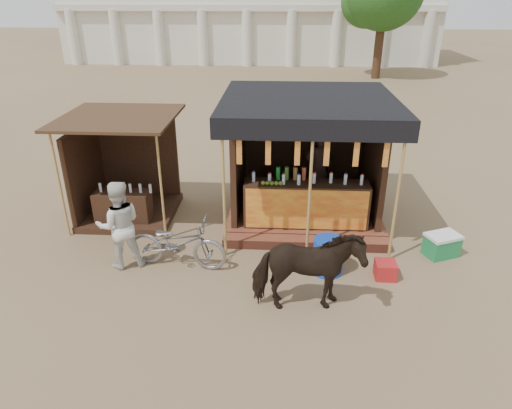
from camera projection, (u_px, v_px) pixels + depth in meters
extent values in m
plane|color=#846B4C|center=(251.00, 304.00, 7.67)|extent=(120.00, 120.00, 0.00)
cube|color=brown|center=(303.00, 209.00, 10.73)|extent=(3.40, 2.80, 0.22)
cube|color=brown|center=(306.00, 242.00, 9.33)|extent=(3.40, 0.35, 0.20)
cube|color=#3C2115|center=(306.00, 204.00, 9.62)|extent=(2.60, 0.55, 0.95)
cube|color=red|center=(306.00, 210.00, 9.36)|extent=(2.50, 0.02, 0.88)
cube|color=#3C2115|center=(303.00, 138.00, 11.28)|extent=(3.00, 0.12, 2.50)
cube|color=#3C2115|center=(238.00, 153.00, 10.22)|extent=(0.12, 2.50, 2.50)
cube|color=#3C2115|center=(374.00, 155.00, 10.07)|extent=(0.12, 2.50, 2.50)
cube|color=black|center=(309.00, 99.00, 9.42)|extent=(3.60, 3.60, 0.06)
cube|color=black|center=(313.00, 131.00, 7.89)|extent=(3.60, 0.06, 0.36)
cylinder|color=tan|center=(224.00, 192.00, 8.51)|extent=(0.06, 0.06, 2.75)
cylinder|color=tan|center=(310.00, 194.00, 8.43)|extent=(0.06, 0.06, 2.75)
cylinder|color=tan|center=(397.00, 195.00, 8.35)|extent=(0.06, 0.06, 2.75)
cube|color=red|center=(239.00, 150.00, 8.14)|extent=(0.10, 0.02, 0.55)
cube|color=red|center=(268.00, 150.00, 8.11)|extent=(0.10, 0.02, 0.55)
cube|color=red|center=(297.00, 151.00, 8.09)|extent=(0.10, 0.02, 0.55)
cube|color=red|center=(327.00, 151.00, 8.06)|extent=(0.10, 0.02, 0.55)
cube|color=red|center=(357.00, 152.00, 8.04)|extent=(0.10, 0.02, 0.55)
cube|color=red|center=(386.00, 152.00, 8.01)|extent=(0.10, 0.02, 0.55)
imported|color=black|center=(319.00, 169.00, 10.38)|extent=(0.70, 0.51, 1.75)
cube|color=#3C2115|center=(132.00, 212.00, 10.67)|extent=(2.00, 2.00, 0.15)
cube|color=#3C2115|center=(139.00, 159.00, 11.11)|extent=(1.90, 0.10, 2.10)
cube|color=#3C2115|center=(86.00, 172.00, 10.30)|extent=(0.10, 1.90, 2.10)
cube|color=#472D19|center=(118.00, 117.00, 9.61)|extent=(2.40, 2.40, 0.06)
cylinder|color=tan|center=(60.00, 185.00, 9.31)|extent=(0.05, 0.05, 2.35)
cylinder|color=tan|center=(161.00, 187.00, 9.20)|extent=(0.05, 0.05, 2.35)
cube|color=#3C2115|center=(124.00, 209.00, 10.08)|extent=(1.20, 0.50, 0.80)
imported|color=black|center=(307.00, 272.00, 7.24)|extent=(1.81, 0.98, 1.46)
imported|color=gray|center=(177.00, 243.00, 8.53)|extent=(1.96, 0.89, 0.99)
imported|color=silver|center=(119.00, 225.00, 8.40)|extent=(1.01, 0.90, 1.72)
cylinder|color=#163FAB|center=(328.00, 256.00, 8.40)|extent=(0.73, 0.73, 0.68)
cube|color=#AF1D1E|center=(385.00, 270.00, 8.32)|extent=(0.38, 0.37, 0.32)
cube|color=#1C8044|center=(441.00, 246.00, 9.00)|extent=(0.73, 0.63, 0.40)
cube|color=white|center=(444.00, 236.00, 8.90)|extent=(0.76, 0.66, 0.06)
cube|color=silver|center=(250.00, 2.00, 33.14)|extent=(26.00, 7.00, 8.00)
cube|color=silver|center=(247.00, 8.00, 30.02)|extent=(26.00, 0.50, 0.40)
cylinder|color=silver|center=(74.00, 37.00, 31.44)|extent=(0.70, 0.70, 3.60)
cylinder|color=silver|center=(116.00, 38.00, 31.29)|extent=(0.70, 0.70, 3.60)
cylinder|color=silver|center=(159.00, 38.00, 31.13)|extent=(0.70, 0.70, 3.60)
cylinder|color=silver|center=(203.00, 38.00, 30.98)|extent=(0.70, 0.70, 3.60)
cylinder|color=silver|center=(247.00, 38.00, 30.83)|extent=(0.70, 0.70, 3.60)
cylinder|color=silver|center=(291.00, 39.00, 30.68)|extent=(0.70, 0.70, 3.60)
cylinder|color=silver|center=(336.00, 39.00, 30.53)|extent=(0.70, 0.70, 3.60)
cylinder|color=silver|center=(381.00, 39.00, 30.38)|extent=(0.70, 0.70, 3.60)
cylinder|color=silver|center=(427.00, 39.00, 30.23)|extent=(0.70, 0.70, 3.60)
cylinder|color=#382314|center=(379.00, 43.00, 26.37)|extent=(0.50, 0.50, 4.00)
sphere|color=#2D6623|center=(367.00, 1.00, 26.01)|extent=(2.99, 2.99, 2.99)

